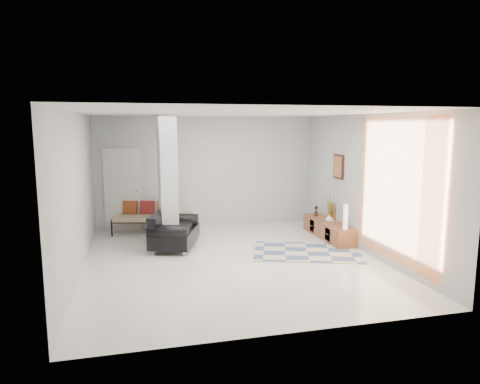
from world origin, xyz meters
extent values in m
plane|color=silver|center=(0.00, 0.00, 0.00)|extent=(6.00, 6.00, 0.00)
plane|color=white|center=(0.00, 0.00, 2.80)|extent=(6.00, 6.00, 0.00)
plane|color=#B7BABC|center=(0.00, 3.00, 1.40)|extent=(6.00, 0.00, 6.00)
plane|color=#B7BABC|center=(0.00, -3.00, 1.40)|extent=(6.00, 0.00, 6.00)
plane|color=#B7BABC|center=(-2.75, 0.00, 1.40)|extent=(0.00, 6.00, 6.00)
plane|color=#B7BABC|center=(2.75, 0.00, 1.40)|extent=(0.00, 6.00, 6.00)
cube|color=#B6BBBE|center=(-1.10, 1.60, 1.40)|extent=(0.35, 1.20, 2.80)
cube|color=silver|center=(-2.10, 2.96, 1.02)|extent=(0.85, 0.06, 2.04)
plane|color=#FF9043|center=(2.67, -1.15, 1.45)|extent=(0.00, 2.55, 2.55)
cube|color=#381B0F|center=(2.72, 1.15, 1.65)|extent=(0.04, 0.45, 0.55)
cube|color=brown|center=(2.52, 1.15, 0.20)|extent=(0.45, 1.93, 0.40)
cube|color=#381B0F|center=(2.30, 0.72, 0.20)|extent=(0.02, 0.26, 0.28)
cube|color=#381B0F|center=(2.30, 1.58, 0.20)|extent=(0.02, 0.26, 0.28)
cube|color=gold|center=(2.70, 1.42, 0.60)|extent=(0.09, 0.32, 0.40)
cube|color=silver|center=(2.42, 0.72, 0.46)|extent=(0.04, 0.10, 0.12)
cylinder|color=silver|center=(-1.47, 0.77, 0.05)|extent=(0.05, 0.05, 0.10)
cylinder|color=silver|center=(-1.11, 1.83, 0.05)|extent=(0.05, 0.05, 0.10)
cylinder|color=silver|center=(-0.89, 0.57, 0.05)|extent=(0.05, 0.05, 0.10)
cylinder|color=silver|center=(-0.53, 1.63, 0.05)|extent=(0.05, 0.05, 0.10)
cube|color=black|center=(-1.00, 1.20, 0.25)|extent=(1.21, 1.55, 0.30)
cube|color=black|center=(-1.29, 1.30, 0.58)|extent=(0.63, 1.35, 0.36)
cylinder|color=black|center=(-1.18, 0.67, 0.48)|extent=(0.82, 0.51, 0.28)
cylinder|color=black|center=(-0.82, 1.73, 0.48)|extent=(0.82, 0.51, 0.28)
cube|color=black|center=(-1.18, 1.26, 0.60)|extent=(0.29, 0.52, 0.31)
cylinder|color=black|center=(-2.35, 2.44, 0.20)|extent=(0.04, 0.04, 0.40)
cylinder|color=black|center=(-0.61, 2.04, 0.20)|extent=(0.04, 0.04, 0.40)
cylinder|color=black|center=(-2.19, 3.16, 0.20)|extent=(0.04, 0.04, 0.40)
cylinder|color=black|center=(-0.45, 2.76, 0.20)|extent=(0.04, 0.04, 0.40)
cube|color=beige|center=(-1.40, 2.60, 0.38)|extent=(1.93, 1.14, 0.12)
cube|color=brown|center=(-1.93, 2.87, 0.60)|extent=(0.37, 0.24, 0.33)
cube|color=maroon|center=(-1.52, 2.78, 0.60)|extent=(0.37, 0.24, 0.33)
cube|color=brown|center=(-1.11, 2.69, 0.60)|extent=(0.37, 0.24, 0.33)
cube|color=beige|center=(1.60, 0.20, 0.01)|extent=(2.49, 2.04, 0.01)
cylinder|color=white|center=(2.50, 0.31, 0.66)|extent=(0.10, 0.10, 0.53)
imported|color=white|center=(2.47, 1.03, 0.49)|extent=(0.19, 0.19, 0.18)
camera|label=1|loc=(-1.75, -7.71, 2.56)|focal=32.00mm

